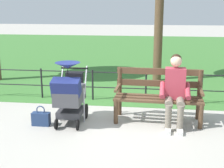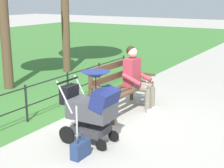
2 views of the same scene
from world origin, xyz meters
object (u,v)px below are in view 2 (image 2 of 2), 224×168
object	(u,v)px
park_bench	(120,85)
handbag	(81,149)
person_on_bench	(137,76)
stroller	(92,106)

from	to	relation	value
park_bench	handbag	size ratio (longest dim) A/B	4.38
park_bench	person_on_bench	distance (m)	0.39
park_bench	handbag	xyz separation A→B (m)	(2.09, 0.55, -0.40)
person_on_bench	stroller	world-z (taller)	person_on_bench
person_on_bench	handbag	distance (m)	2.45
park_bench	handbag	distance (m)	2.19
park_bench	stroller	size ratio (longest dim) A/B	1.41
park_bench	stroller	xyz separation A→B (m)	(1.58, 0.41, 0.07)
park_bench	person_on_bench	bearing A→B (deg)	141.43
park_bench	stroller	world-z (taller)	stroller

